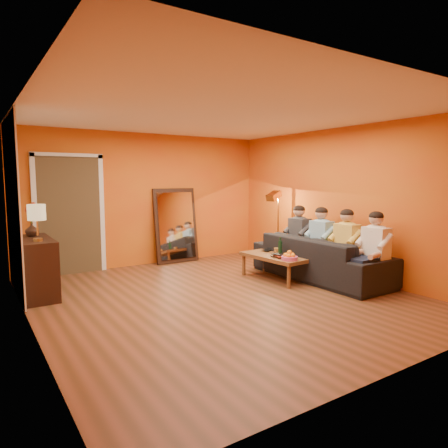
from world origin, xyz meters
TOP-DOWN VIEW (x-y plane):
  - room_shell at (0.00, 0.37)m, footprint 5.00×5.50m
  - white_accent at (-2.48, 1.75)m, footprint 0.02×1.90m
  - doorway_recess at (-1.50, 2.83)m, footprint 1.06×0.30m
  - door_jamb_left at (-2.07, 2.71)m, footprint 0.08×0.06m
  - door_jamb_right at (-0.93, 2.71)m, footprint 0.08×0.06m
  - door_header at (-1.50, 2.71)m, footprint 1.22×0.06m
  - mirror_frame at (0.55, 2.63)m, footprint 0.92×0.27m
  - mirror_glass at (0.55, 2.59)m, footprint 0.78×0.21m
  - sideboard at (-2.24, 1.55)m, footprint 0.44×1.18m
  - table_lamp at (-2.24, 1.25)m, footprint 0.24×0.24m
  - sofa at (2.00, 0.01)m, footprint 2.50×0.98m
  - coffee_table at (1.33, 0.39)m, footprint 0.70×1.26m
  - floor_lamp at (2.10, 1.23)m, footprint 0.35×0.31m
  - dog at (1.90, -0.71)m, footprint 0.58×0.71m
  - person_far_left at (2.13, -0.99)m, footprint 0.70×0.44m
  - person_mid_left at (2.13, -0.44)m, footprint 0.70×0.44m
  - person_mid_right at (2.13, 0.11)m, footprint 0.70×0.44m
  - person_far_right at (2.13, 0.66)m, footprint 0.70×0.44m
  - fruit_bowl at (1.23, -0.06)m, footprint 0.26×0.26m
  - wine_bottle at (1.38, 0.34)m, footprint 0.07×0.07m
  - tumbler at (1.45, 0.51)m, footprint 0.10×0.10m
  - laptop at (1.51, 0.74)m, footprint 0.37×0.32m
  - book_lower at (1.15, 0.19)m, footprint 0.19×0.25m
  - book_mid at (1.16, 0.20)m, footprint 0.25×0.29m
  - book_upper at (1.15, 0.18)m, footprint 0.18×0.22m
  - vase at (-2.24, 1.80)m, footprint 0.19×0.19m
  - flowers at (-2.24, 1.80)m, footprint 0.17×0.17m

SIDE VIEW (x-z plane):
  - coffee_table at x=1.33m, z-range 0.00..0.42m
  - dog at x=1.90m, z-range 0.00..0.73m
  - sofa at x=2.00m, z-range 0.00..0.73m
  - sideboard at x=-2.24m, z-range 0.00..0.85m
  - book_lower at x=1.15m, z-range 0.42..0.44m
  - laptop at x=1.51m, z-range 0.42..0.45m
  - book_mid at x=1.16m, z-range 0.44..0.46m
  - tumbler at x=1.45m, z-range 0.42..0.51m
  - book_upper at x=1.15m, z-range 0.46..0.48m
  - fruit_bowl at x=1.23m, z-range 0.42..0.58m
  - wine_bottle at x=1.38m, z-range 0.42..0.73m
  - person_far_left at x=2.13m, z-range 0.00..1.22m
  - person_mid_left at x=2.13m, z-range 0.00..1.22m
  - person_mid_right at x=2.13m, z-range 0.00..1.22m
  - person_far_right at x=2.13m, z-range 0.00..1.22m
  - floor_lamp at x=2.10m, z-range 0.00..1.44m
  - mirror_frame at x=0.55m, z-range 0.00..1.52m
  - mirror_glass at x=0.55m, z-range 0.09..1.43m
  - vase at x=-2.24m, z-range 0.85..1.05m
  - doorway_recess at x=-1.50m, z-range 0.00..2.10m
  - door_jamb_left at x=-2.07m, z-range -0.05..2.15m
  - door_jamb_right at x=-0.93m, z-range -0.05..2.15m
  - table_lamp at x=-2.24m, z-range 0.85..1.36m
  - flowers at x=-2.24m, z-range 0.97..1.48m
  - room_shell at x=0.00m, z-range 0.00..2.60m
  - white_accent at x=-2.48m, z-range 0.01..2.59m
  - door_header at x=-1.50m, z-range 2.08..2.16m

